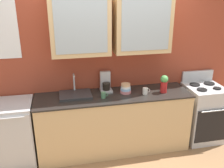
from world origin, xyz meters
TOP-DOWN VIEW (x-y plane):
  - ground_plane at (0.00, 0.00)m, footprint 10.00×10.00m
  - back_wall_unit at (-0.01, 0.30)m, footprint 4.12×0.43m
  - counter at (0.00, 0.00)m, footprint 2.27×0.62m
  - stove_range at (1.47, 0.00)m, footprint 0.57×0.63m
  - sink_faucet at (-0.55, 0.09)m, footprint 0.46×0.35m
  - bowl_stack at (0.19, 0.04)m, footprint 0.16×0.16m
  - vase at (0.74, -0.06)m, footprint 0.11×0.11m
  - cup_near_sink at (-0.17, -0.07)m, footprint 0.10×0.07m
  - cup_near_bowls at (0.46, -0.07)m, footprint 0.11×0.08m
  - dishwasher at (-1.43, -0.00)m, footprint 0.56×0.60m
  - coffee_maker at (-0.08, 0.19)m, footprint 0.17×0.20m

SIDE VIEW (x-z plane):
  - ground_plane at x=0.00m, z-range 0.00..0.00m
  - dishwasher at x=-1.43m, z-range 0.00..0.91m
  - counter at x=0.00m, z-range 0.00..0.91m
  - stove_range at x=1.47m, z-range -0.08..1.01m
  - sink_faucet at x=-0.55m, z-range 0.79..1.08m
  - cup_near_sink at x=-0.17m, z-range 0.91..1.00m
  - cup_near_bowls at x=0.46m, z-range 0.91..1.01m
  - bowl_stack at x=0.19m, z-range 0.91..1.05m
  - coffee_maker at x=-0.08m, z-range 0.87..1.16m
  - vase at x=0.74m, z-range 0.92..1.19m
  - back_wall_unit at x=-0.01m, z-range 0.15..2.88m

